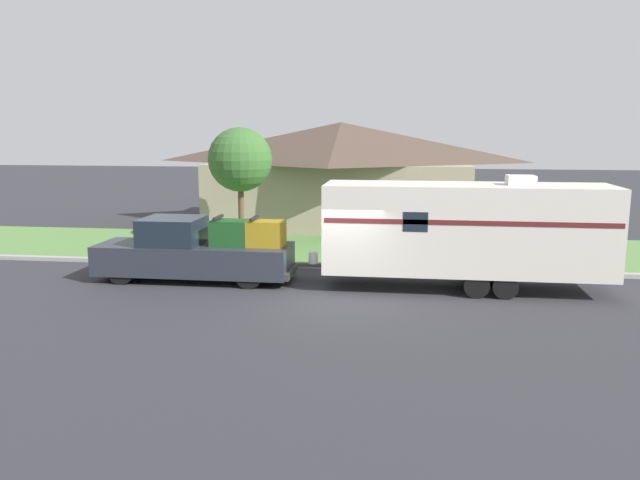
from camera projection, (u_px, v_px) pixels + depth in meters
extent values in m
plane|color=#2D2D33|center=(338.00, 298.00, 17.84)|extent=(120.00, 120.00, 0.00)
cube|color=#999993|center=(349.00, 267.00, 21.48)|extent=(80.00, 0.30, 0.14)
cube|color=#568442|center=(357.00, 249.00, 25.05)|extent=(80.00, 7.00, 0.03)
cube|color=gray|center=(341.00, 193.00, 31.48)|extent=(12.36, 7.40, 3.15)
pyramid|color=#4C3D33|center=(341.00, 142.00, 31.03)|extent=(13.35, 8.00, 1.94)
cube|color=#4C3828|center=(332.00, 213.00, 27.99)|extent=(1.00, 0.06, 2.10)
cylinder|color=black|center=(122.00, 270.00, 19.42)|extent=(0.87, 0.28, 0.87)
cylinder|color=black|center=(142.00, 260.00, 20.96)|extent=(0.87, 0.28, 0.87)
cylinder|color=black|center=(249.00, 274.00, 18.88)|extent=(0.87, 0.28, 0.87)
cylinder|color=black|center=(261.00, 263.00, 20.42)|extent=(0.87, 0.28, 0.87)
cube|color=#282D38|center=(155.00, 257.00, 20.04)|extent=(3.54, 1.94, 0.92)
cube|color=#19232D|center=(173.00, 231.00, 19.80)|extent=(1.84, 1.78, 0.84)
cube|color=#282D38|center=(248.00, 260.00, 19.63)|extent=(2.64, 1.94, 0.92)
cube|color=#333333|center=(292.00, 272.00, 19.51)|extent=(0.12, 1.74, 0.20)
cube|color=#194C1E|center=(230.00, 233.00, 19.56)|extent=(1.15, 0.81, 0.80)
cube|color=black|center=(218.00, 217.00, 19.52)|extent=(0.10, 0.90, 0.08)
cube|color=olive|center=(266.00, 234.00, 19.41)|extent=(1.15, 0.81, 0.80)
cube|color=black|center=(254.00, 218.00, 19.37)|extent=(0.10, 0.90, 0.08)
cylinder|color=black|center=(476.00, 285.00, 17.81)|extent=(0.73, 0.22, 0.73)
cylinder|color=black|center=(470.00, 270.00, 19.74)|extent=(0.73, 0.22, 0.73)
cylinder|color=black|center=(505.00, 286.00, 17.71)|extent=(0.73, 0.22, 0.73)
cylinder|color=black|center=(496.00, 271.00, 19.64)|extent=(0.73, 0.22, 0.73)
cube|color=silver|center=(466.00, 228.00, 18.55)|extent=(8.39, 2.26, 2.62)
cube|color=#5B1E1E|center=(470.00, 223.00, 17.38)|extent=(8.22, 0.01, 0.14)
cube|color=#383838|center=(312.00, 265.00, 19.38)|extent=(0.90, 0.12, 0.10)
cylinder|color=silver|center=(313.00, 258.00, 19.34)|extent=(0.28, 0.28, 0.36)
cube|color=silver|center=(521.00, 180.00, 18.09)|extent=(0.80, 0.68, 0.28)
cube|color=#19232D|center=(415.00, 222.00, 17.58)|extent=(0.70, 0.01, 0.56)
cylinder|color=brown|center=(566.00, 254.00, 21.32)|extent=(0.09, 0.09, 1.13)
cube|color=#B2B2B2|center=(567.00, 234.00, 21.20)|extent=(0.48, 0.20, 0.22)
cylinder|color=brown|center=(241.00, 214.00, 25.80)|extent=(0.24, 0.24, 2.56)
sphere|color=#38662D|center=(240.00, 160.00, 25.40)|extent=(2.62, 2.62, 2.62)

